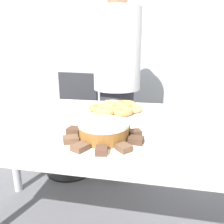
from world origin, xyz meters
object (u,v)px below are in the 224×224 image
object	(u,v)px
person_standing	(117,84)
plate_cake	(104,140)
office_chair_left	(71,126)
frosted_cake	(104,130)
plate_donuts	(118,112)
napkin	(6,111)

from	to	relation	value
person_standing	plate_cake	distance (m)	1.01
office_chair_left	frosted_cake	world-z (taller)	office_chair_left
plate_donuts	office_chair_left	bearing A→B (deg)	130.26
office_chair_left	napkin	world-z (taller)	office_chair_left
napkin	plate_cake	bearing A→B (deg)	-23.85
office_chair_left	plate_cake	bearing A→B (deg)	-51.69
plate_donuts	frosted_cake	distance (m)	0.39
person_standing	plate_cake	bearing A→B (deg)	-82.91
plate_donuts	napkin	distance (m)	0.63
person_standing	napkin	distance (m)	0.88
person_standing	plate_donuts	bearing A→B (deg)	-79.74
plate_donuts	person_standing	bearing A→B (deg)	100.26
office_chair_left	plate_cake	distance (m)	1.21
plate_cake	frosted_cake	size ratio (longest dim) A/B	1.75
office_chair_left	plate_donuts	size ratio (longest dim) A/B	2.51
person_standing	frosted_cake	xyz separation A→B (m)	(0.12, -1.00, -0.02)
person_standing	plate_cake	size ratio (longest dim) A/B	4.65
napkin	person_standing	bearing A→B (deg)	54.86
plate_cake	frosted_cake	distance (m)	0.04
frosted_cake	napkin	size ratio (longest dim) A/B	1.24
plate_cake	frosted_cake	world-z (taller)	frosted_cake
office_chair_left	frosted_cake	bearing A→B (deg)	-51.69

